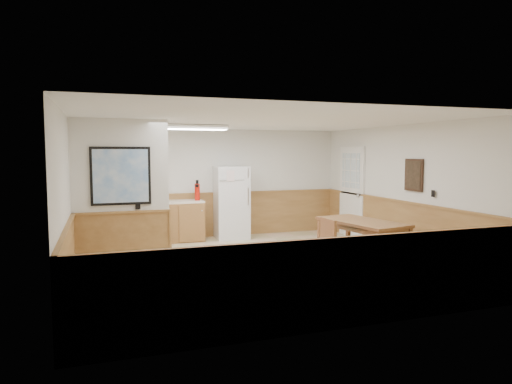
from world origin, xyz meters
name	(u,v)px	position (x,y,z in m)	size (l,w,h in m)	color
ground	(258,266)	(0.00, 0.00, 0.00)	(6.00, 6.00, 0.00)	beige
ceiling	(258,121)	(0.00, 0.00, 2.50)	(6.00, 6.00, 0.02)	white
back_wall	(216,183)	(0.00, 3.00, 1.25)	(6.00, 0.02, 2.50)	white
right_wall	(405,190)	(3.00, 0.00, 1.25)	(0.02, 6.00, 2.50)	white
left_wall	(70,200)	(-3.00, 0.00, 1.25)	(0.02, 6.00, 2.50)	white
wainscot_back	(216,215)	(0.00, 2.98, 0.50)	(6.00, 0.04, 1.00)	#AF8146
wainscot_right	(403,228)	(2.98, 0.00, 0.50)	(0.04, 6.00, 1.00)	#AF8146
wainscot_left	(73,249)	(-2.98, 0.00, 0.50)	(0.04, 6.00, 1.00)	#AF8146
partition_wall	(121,199)	(-2.25, 0.19, 1.23)	(1.50, 0.20, 2.50)	white
kitchen_counter	(166,221)	(-1.21, 2.68, 0.46)	(2.20, 0.61, 1.00)	#945F34
exterior_door	(352,192)	(2.96, 1.90, 1.05)	(0.07, 1.02, 2.15)	white
kitchen_window	(122,172)	(-2.10, 2.98, 1.55)	(0.80, 0.04, 1.00)	white
wall_painting	(414,175)	(2.97, -0.30, 1.55)	(0.04, 0.50, 0.60)	#321F14
fluorescent_fixture	(196,127)	(-0.80, 1.30, 2.45)	(1.20, 0.30, 0.09)	white
refrigerator	(231,202)	(0.27, 2.63, 0.83)	(0.76, 0.74, 1.65)	white
dining_table	(362,226)	(1.87, -0.33, 0.66)	(1.13, 1.78, 0.75)	olive
dining_bench	(403,239)	(2.80, -0.26, 0.34)	(0.37, 1.63, 0.45)	olive
dining_chair	(334,239)	(1.20, -0.53, 0.49)	(0.69, 0.50, 0.85)	olive
fire_extinguisher	(197,191)	(-0.52, 2.63, 1.10)	(0.14, 0.14, 0.46)	red
soap_bottle	(114,197)	(-2.30, 2.68, 1.02)	(0.08, 0.08, 0.25)	green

